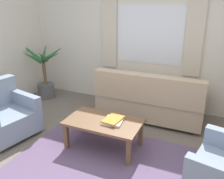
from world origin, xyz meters
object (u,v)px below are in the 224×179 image
at_px(coffee_table, 104,124).
at_px(potted_plant, 44,75).
at_px(book_stack_on_table, 113,120).
at_px(armchair_left, 3,115).
at_px(couch, 150,100).

distance_m(coffee_table, potted_plant, 2.42).
height_order(coffee_table, book_stack_on_table, book_stack_on_table).
distance_m(armchair_left, potted_plant, 1.66).
xyz_separation_m(couch, armchair_left, (-2.00, -1.51, -0.01)).
bearing_deg(coffee_table, book_stack_on_table, 10.48).
height_order(couch, book_stack_on_table, couch).
bearing_deg(couch, book_stack_on_table, 78.91).
relative_size(armchair_left, coffee_table, 0.90).
bearing_deg(book_stack_on_table, couch, 78.91).
xyz_separation_m(armchair_left, coffee_table, (1.64, 0.34, 0.03)).
bearing_deg(potted_plant, coffee_table, -31.44).
bearing_deg(potted_plant, book_stack_on_table, -29.23).
distance_m(couch, coffee_table, 1.23).
bearing_deg(coffee_table, potted_plant, 148.56).
height_order(armchair_left, book_stack_on_table, armchair_left).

